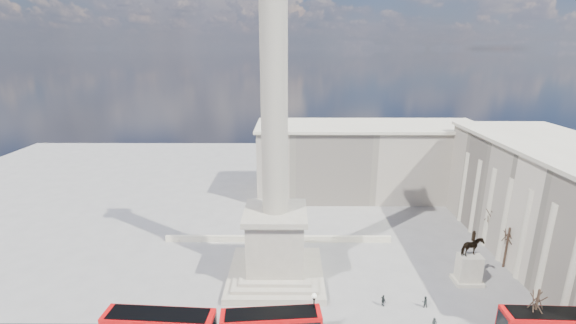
# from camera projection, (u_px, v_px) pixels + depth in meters

# --- Properties ---
(ground) EXTENTS (180.00, 180.00, 0.00)m
(ground) POSITION_uv_depth(u_px,v_px,m) (275.00, 297.00, 53.14)
(ground) COLOR gray
(ground) RESTS_ON ground
(nelsons_column) EXTENTS (14.00, 14.00, 49.85)m
(nelsons_column) POSITION_uv_depth(u_px,v_px,m) (275.00, 197.00, 54.28)
(nelsons_column) COLOR #ABA28E
(nelsons_column) RESTS_ON ground
(balustrade_wall) EXTENTS (40.00, 0.60, 1.10)m
(balustrade_wall) POSITION_uv_depth(u_px,v_px,m) (278.00, 239.00, 68.33)
(balustrade_wall) COLOR beige
(balustrade_wall) RESTS_ON ground
(building_east) EXTENTS (19.00, 46.00, 18.60)m
(building_east) POSITION_uv_depth(u_px,v_px,m) (565.00, 207.00, 59.85)
(building_east) COLOR beige
(building_east) RESTS_ON ground
(building_northeast) EXTENTS (51.00, 17.00, 16.60)m
(building_northeast) POSITION_uv_depth(u_px,v_px,m) (367.00, 160.00, 89.04)
(building_northeast) COLOR beige
(building_northeast) RESTS_ON ground
(victorian_lamp) EXTENTS (0.55, 0.55, 6.39)m
(victorian_lamp) POSITION_uv_depth(u_px,v_px,m) (314.00, 313.00, 44.18)
(victorian_lamp) COLOR black
(victorian_lamp) RESTS_ON ground
(equestrian_statue) EXTENTS (4.00, 3.00, 8.33)m
(equestrian_statue) POSITION_uv_depth(u_px,v_px,m) (469.00, 265.00, 55.72)
(equestrian_statue) COLOR beige
(equestrian_statue) RESTS_ON ground
(bare_tree_near) EXTENTS (1.75, 1.75, 7.67)m
(bare_tree_near) POSITION_uv_depth(u_px,v_px,m) (538.00, 299.00, 42.99)
(bare_tree_near) COLOR #332319
(bare_tree_near) RESTS_ON ground
(bare_tree_mid) EXTENTS (1.87, 1.87, 7.10)m
(bare_tree_mid) POSITION_uv_depth(u_px,v_px,m) (509.00, 235.00, 58.93)
(bare_tree_mid) COLOR #332319
(bare_tree_mid) RESTS_ON ground
(bare_tree_far) EXTENTS (1.93, 1.93, 7.89)m
(bare_tree_far) POSITION_uv_depth(u_px,v_px,m) (491.00, 213.00, 65.15)
(bare_tree_far) COLOR #332319
(bare_tree_far) RESTS_ON ground
(pedestrian_standing) EXTENTS (0.82, 0.65, 1.64)m
(pedestrian_standing) POSITION_uv_depth(u_px,v_px,m) (425.00, 302.00, 50.86)
(pedestrian_standing) COLOR black
(pedestrian_standing) RESTS_ON ground
(pedestrian_crossing) EXTENTS (0.77, 1.05, 1.66)m
(pedestrian_crossing) POSITION_uv_depth(u_px,v_px,m) (383.00, 300.00, 51.10)
(pedestrian_crossing) COLOR black
(pedestrian_crossing) RESTS_ON ground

